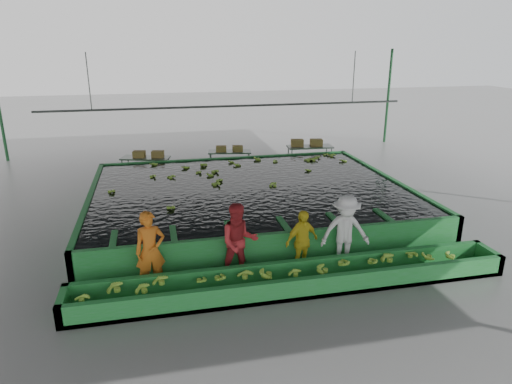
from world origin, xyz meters
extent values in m
plane|color=slate|center=(0.00, 0.00, 0.00)|extent=(80.00, 80.00, 0.00)
cube|color=slate|center=(0.00, 0.00, 5.00)|extent=(20.00, 22.00, 0.04)
cube|color=black|center=(0.00, 1.50, 0.85)|extent=(9.70, 7.70, 0.00)
cylinder|color=#59605B|center=(0.00, 5.00, 3.00)|extent=(0.08, 0.08, 14.00)
cylinder|color=#59605B|center=(-5.00, 5.00, 4.00)|extent=(0.04, 0.04, 2.00)
cylinder|color=#59605B|center=(5.00, 5.00, 4.00)|extent=(0.04, 0.04, 2.00)
imported|color=#CF671A|center=(-3.15, -2.80, 0.91)|extent=(0.74, 0.55, 1.83)
imported|color=#AC2429|center=(-1.15, -2.80, 0.93)|extent=(0.92, 0.72, 1.86)
imported|color=yellow|center=(0.37, -2.80, 0.79)|extent=(1.00, 0.67, 1.57)
imported|color=silver|center=(1.47, -2.80, 0.93)|extent=(1.28, 0.84, 1.87)
camera|label=1|loc=(-2.90, -12.27, 5.30)|focal=32.00mm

